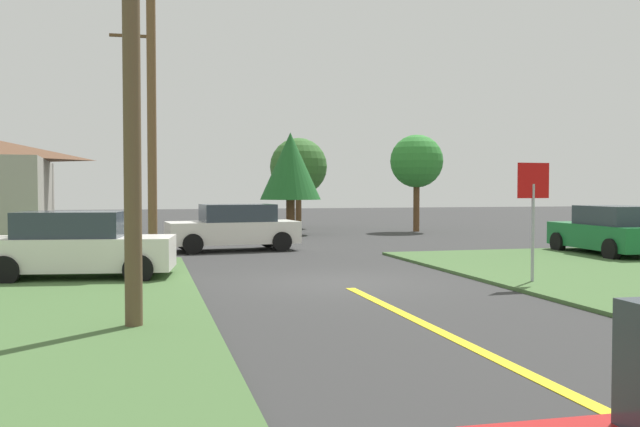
# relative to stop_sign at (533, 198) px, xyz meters

# --- Properties ---
(ground_plane) EXTENTS (120.00, 120.00, 0.00)m
(ground_plane) POSITION_rel_stop_sign_xyz_m (-4.11, 1.48, -1.94)
(ground_plane) COLOR #313131
(lane_stripe_center) EXTENTS (0.20, 14.00, 0.01)m
(lane_stripe_center) POSITION_rel_stop_sign_xyz_m (-4.11, -6.52, -1.93)
(lane_stripe_center) COLOR yellow
(lane_stripe_center) RESTS_ON ground
(stop_sign) EXTENTS (0.79, 0.07, 2.73)m
(stop_sign) POSITION_rel_stop_sign_xyz_m (0.00, 0.00, 0.00)
(stop_sign) COLOR #9EA0A8
(stop_sign) RESTS_ON ground
(car_approaching_junction) EXTENTS (4.63, 2.35, 1.62)m
(car_approaching_junction) POSITION_rel_stop_sign_xyz_m (-5.40, 10.18, -1.13)
(car_approaching_junction) COLOR white
(car_approaching_junction) RESTS_ON ground
(parked_car_near_building) EXTENTS (4.44, 2.38, 1.62)m
(parked_car_near_building) POSITION_rel_stop_sign_xyz_m (-9.91, 3.30, -1.13)
(parked_car_near_building) COLOR white
(parked_car_near_building) RESTS_ON ground
(car_on_crossroad) EXTENTS (2.29, 4.41, 1.62)m
(car_on_crossroad) POSITION_rel_stop_sign_xyz_m (6.01, 5.11, -1.13)
(car_on_crossroad) COLOR #196B33
(car_on_crossroad) RESTS_ON ground
(utility_pole_near) EXTENTS (1.80, 0.26, 8.61)m
(utility_pole_near) POSITION_rel_stop_sign_xyz_m (-8.55, -2.87, 2.52)
(utility_pole_near) COLOR brown
(utility_pole_near) RESTS_ON ground
(utility_pole_mid) EXTENTS (1.76, 0.64, 8.91)m
(utility_pole_mid) POSITION_rel_stop_sign_xyz_m (-8.19, 6.79, 2.67)
(utility_pole_mid) COLOR brown
(utility_pole_mid) RESTS_ON ground
(utility_pole_far) EXTENTS (1.80, 0.31, 9.38)m
(utility_pole_far) POSITION_rel_stop_sign_xyz_m (-8.91, 16.45, 2.86)
(utility_pole_far) COLOR brown
(utility_pole_far) RESTS_ON ground
(oak_tree_left) EXTENTS (2.89, 2.89, 4.84)m
(oak_tree_left) POSITION_rel_stop_sign_xyz_m (-1.74, 17.92, 1.29)
(oak_tree_left) COLOR brown
(oak_tree_left) RESTS_ON ground
(pine_tree_center) EXTENTS (3.18, 3.18, 5.00)m
(pine_tree_center) POSITION_rel_stop_sign_xyz_m (-0.14, 23.32, 1.46)
(pine_tree_center) COLOR brown
(pine_tree_center) RESTS_ON ground
(oak_tree_right) EXTENTS (2.69, 2.69, 4.92)m
(oak_tree_right) POSITION_rel_stop_sign_xyz_m (4.96, 18.63, 1.61)
(oak_tree_right) COLOR brown
(oak_tree_right) RESTS_ON ground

